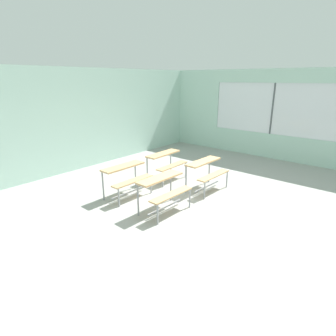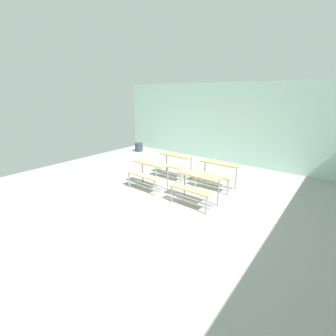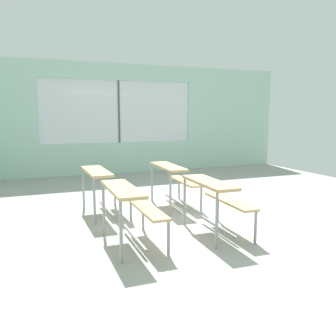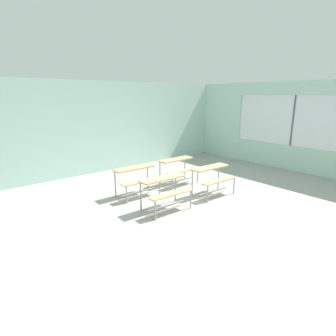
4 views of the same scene
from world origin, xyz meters
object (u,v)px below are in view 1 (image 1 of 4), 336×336
desk_bench_r0c0 (164,186)px  desk_bench_r1c1 (166,160)px  desk_bench_r1c0 (126,174)px  desk_bench_r0c1 (207,169)px

desk_bench_r0c0 → desk_bench_r1c1: 1.93m
desk_bench_r0c0 → desk_bench_r1c1: same height
desk_bench_r1c0 → desk_bench_r1c1: (1.48, 0.04, 0.00)m
desk_bench_r0c0 → desk_bench_r1c1: (1.50, 1.22, 0.00)m
desk_bench_r1c1 → desk_bench_r0c1: bearing=-87.5°
desk_bench_r0c0 → desk_bench_r1c0: same height
desk_bench_r0c1 → desk_bench_r1c0: size_ratio=1.01×
desk_bench_r0c0 → desk_bench_r0c1: bearing=0.4°
desk_bench_r0c1 → desk_bench_r1c1: size_ratio=1.01×
desk_bench_r0c1 → desk_bench_r1c0: 1.97m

